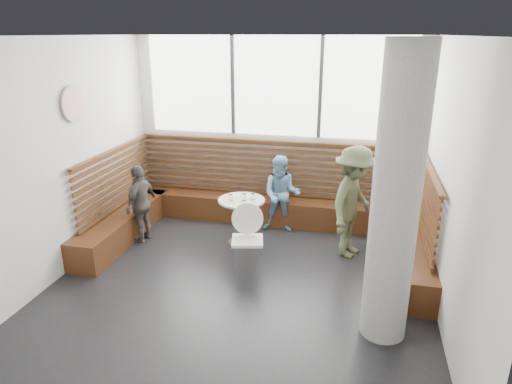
% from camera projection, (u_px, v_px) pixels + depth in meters
% --- Properties ---
extents(room, '(5.00, 5.00, 3.20)m').
position_uv_depth(room, '(238.00, 172.00, 5.64)').
color(room, silver).
rests_on(room, ground).
extents(booth, '(5.00, 2.50, 1.44)m').
position_uv_depth(booth, '(266.00, 210.00, 7.66)').
color(booth, '#3E210F').
rests_on(booth, ground).
extents(concrete_column, '(0.50, 0.50, 3.20)m').
position_uv_depth(concrete_column, '(396.00, 200.00, 4.69)').
color(concrete_column, gray).
rests_on(concrete_column, ground).
extents(wall_art, '(0.03, 0.50, 0.50)m').
position_uv_depth(wall_art, '(73.00, 104.00, 6.30)').
color(wall_art, white).
rests_on(wall_art, room).
extents(cafe_table, '(0.74, 0.74, 0.76)m').
position_uv_depth(cafe_table, '(242.00, 212.00, 7.23)').
color(cafe_table, silver).
rests_on(cafe_table, ground).
extents(cafe_chair, '(0.45, 0.44, 0.95)m').
position_uv_depth(cafe_chair, '(249.00, 232.00, 6.45)').
color(cafe_chair, white).
rests_on(cafe_chair, ground).
extents(adult_man, '(0.98, 1.25, 1.71)m').
position_uv_depth(adult_man, '(353.00, 202.00, 6.76)').
color(adult_man, '#4C5438').
rests_on(adult_man, ground).
extents(child_back, '(0.67, 0.54, 1.32)m').
position_uv_depth(child_back, '(282.00, 194.00, 7.67)').
color(child_back, '#70A2C2').
rests_on(child_back, ground).
extents(child_left, '(0.41, 0.78, 1.28)m').
position_uv_depth(child_left, '(141.00, 203.00, 7.33)').
color(child_left, '#514D4A').
rests_on(child_left, ground).
extents(plate_near, '(0.20, 0.20, 0.01)m').
position_uv_depth(plate_near, '(235.00, 195.00, 7.31)').
color(plate_near, white).
rests_on(plate_near, cafe_table).
extents(plate_far, '(0.20, 0.20, 0.01)m').
position_uv_depth(plate_far, '(246.00, 196.00, 7.26)').
color(plate_far, white).
rests_on(plate_far, cafe_table).
extents(glass_left, '(0.06, 0.06, 0.10)m').
position_uv_depth(glass_left, '(231.00, 198.00, 7.09)').
color(glass_left, white).
rests_on(glass_left, cafe_table).
extents(glass_mid, '(0.07, 0.07, 0.11)m').
position_uv_depth(glass_mid, '(244.00, 197.00, 7.08)').
color(glass_mid, white).
rests_on(glass_mid, cafe_table).
extents(glass_right, '(0.06, 0.06, 0.10)m').
position_uv_depth(glass_right, '(253.00, 197.00, 7.12)').
color(glass_right, white).
rests_on(glass_right, cafe_table).
extents(menu_card, '(0.24, 0.18, 0.00)m').
position_uv_depth(menu_card, '(243.00, 204.00, 6.94)').
color(menu_card, '#A5C64C').
rests_on(menu_card, cafe_table).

